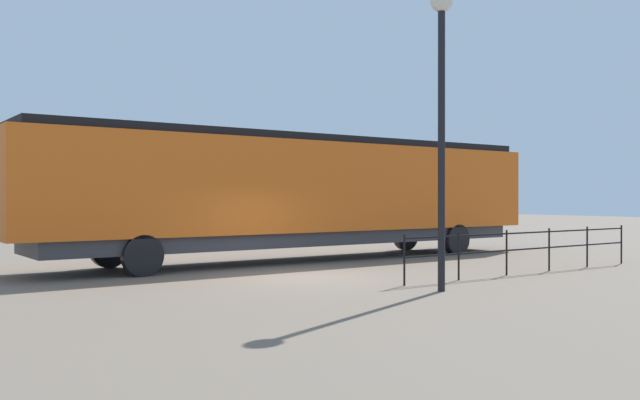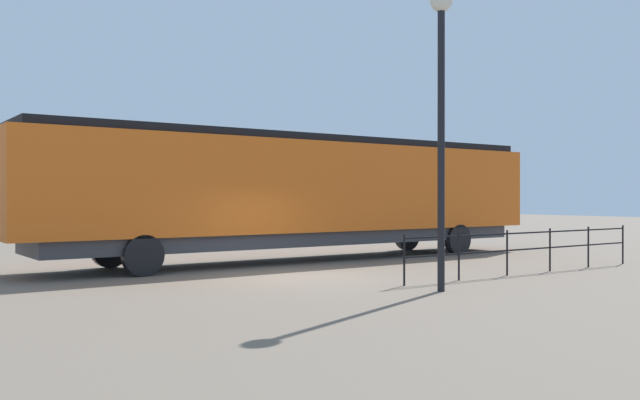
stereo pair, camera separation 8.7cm
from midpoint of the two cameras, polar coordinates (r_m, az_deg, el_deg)
ground_plane at (r=17.78m, az=-2.04°, el=-6.50°), size 120.00×120.00×0.00m
locomotive at (r=22.67m, az=-0.75°, el=0.79°), size 3.00×18.55×4.09m
lamp_post at (r=15.46m, az=10.00°, el=9.68°), size 0.51×0.51×6.69m
platform_fence at (r=19.53m, az=16.97°, el=-3.61°), size 0.05×9.27×1.21m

